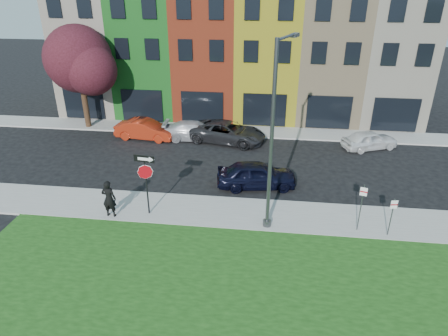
# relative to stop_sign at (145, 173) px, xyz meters

# --- Properties ---
(ground) EXTENTS (120.00, 120.00, 0.00)m
(ground) POSITION_rel_stop_sign_xyz_m (5.41, -2.34, -2.43)
(ground) COLOR black
(ground) RESTS_ON ground
(sidewalk_near) EXTENTS (40.00, 3.00, 0.12)m
(sidewalk_near) POSITION_rel_stop_sign_xyz_m (7.41, 0.66, -2.37)
(sidewalk_near) COLOR gray
(sidewalk_near) RESTS_ON ground
(sidewalk_far) EXTENTS (40.00, 2.40, 0.12)m
(sidewalk_far) POSITION_rel_stop_sign_xyz_m (2.41, 12.66, -2.37)
(sidewalk_far) COLOR gray
(sidewalk_far) RESTS_ON ground
(rowhouse_block) EXTENTS (30.00, 10.12, 10.00)m
(rowhouse_block) POSITION_rel_stop_sign_xyz_m (2.91, 18.84, 2.56)
(rowhouse_block) COLOR beige
(rowhouse_block) RESTS_ON ground
(stop_sign) EXTENTS (1.05, 0.16, 3.25)m
(stop_sign) POSITION_rel_stop_sign_xyz_m (0.00, 0.00, 0.00)
(stop_sign) COLOR black
(stop_sign) RESTS_ON sidewalk_near
(man) EXTENTS (0.76, 0.53, 1.98)m
(man) POSITION_rel_stop_sign_xyz_m (-1.85, -0.44, -1.31)
(man) COLOR black
(man) RESTS_ON sidewalk_near
(sedan_near) EXTENTS (3.18, 5.09, 1.55)m
(sedan_near) POSITION_rel_stop_sign_xyz_m (5.31, 3.77, -1.65)
(sedan_near) COLOR black
(sedan_near) RESTS_ON ground
(parked_car_red) EXTENTS (2.43, 4.78, 1.48)m
(parked_car_red) POSITION_rel_stop_sign_xyz_m (-3.32, 10.33, -1.69)
(parked_car_red) COLOR #9C2611
(parked_car_red) RESTS_ON ground
(parked_car_silver) EXTENTS (2.42, 4.89, 1.36)m
(parked_car_silver) POSITION_rel_stop_sign_xyz_m (0.40, 10.64, -1.75)
(parked_car_silver) COLOR #B5B5BA
(parked_car_silver) RESTS_ON ground
(parked_car_dark) EXTENTS (4.90, 6.63, 1.54)m
(parked_car_dark) POSITION_rel_stop_sign_xyz_m (2.85, 10.42, -1.66)
(parked_car_dark) COLOR black
(parked_car_dark) RESTS_ON ground
(parked_car_white) EXTENTS (4.42, 5.07, 1.34)m
(parked_car_white) POSITION_rel_stop_sign_xyz_m (12.96, 10.40, -1.76)
(parked_car_white) COLOR silver
(parked_car_white) RESTS_ON ground
(street_lamp) EXTENTS (1.19, 2.46, 8.83)m
(street_lamp) POSITION_rel_stop_sign_xyz_m (6.11, -0.19, 2.14)
(street_lamp) COLOR #474A4C
(street_lamp) RESTS_ON sidewalk_near
(parking_sign_a) EXTENTS (0.31, 0.13, 2.44)m
(parking_sign_a) POSITION_rel_stop_sign_xyz_m (10.36, -0.19, -0.80)
(parking_sign_a) COLOR #474A4C
(parking_sign_a) RESTS_ON sidewalk_near
(parking_sign_b) EXTENTS (0.32, 0.11, 1.94)m
(parking_sign_b) POSITION_rel_stop_sign_xyz_m (11.72, -0.46, -1.08)
(parking_sign_b) COLOR #474A4C
(parking_sign_b) RESTS_ON sidewalk_near
(tree_purple) EXTENTS (6.04, 5.28, 7.86)m
(tree_purple) POSITION_rel_stop_sign_xyz_m (-8.55, 12.15, 2.91)
(tree_purple) COLOR black
(tree_purple) RESTS_ON sidewalk_far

